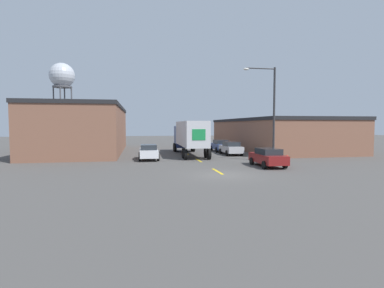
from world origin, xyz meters
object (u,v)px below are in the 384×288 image
Objects in this scene: parked_car_left_far at (149,152)px; street_lamp at (270,107)px; fire_hydrant at (287,161)px; parked_car_right_far at (220,145)px; parked_car_right_near at (268,157)px; semi_truck at (189,135)px; water_tower at (62,77)px; parked_car_right_mid at (231,148)px.

street_lamp is (11.41, -3.53, 4.39)m from parked_car_left_far.
fire_hydrant is (11.46, -6.87, -0.34)m from parked_car_left_far.
parked_car_right_far is at bearing 39.52° from parked_car_left_far.
parked_car_right_far is 12.47m from street_lamp.
parked_car_left_far is 1.00× the size of parked_car_right_near.
street_lamp is (1.69, 3.32, 4.39)m from parked_car_right_near.
street_lamp is at bearing -81.66° from parked_car_right_far.
street_lamp reaches higher than fire_hydrant.
fire_hydrant is at bearing -89.17° from street_lamp.
semi_truck is 13.03× the size of fire_hydrant.
street_lamp reaches higher than parked_car_right_far.
water_tower is (-16.65, 36.68, 12.82)m from parked_car_left_far.
parked_car_right_mid is 1.00× the size of parked_car_right_near.
semi_truck is 10.52m from street_lamp.
fire_hydrant is (1.74, -10.28, -0.34)m from parked_car_right_mid.
parked_car_right_mid is 0.48× the size of street_lamp.
parked_car_right_near is at bearing -65.84° from semi_truck.
parked_car_right_far is 41.00m from water_tower.
fire_hydrant is (1.74, -0.02, -0.34)m from parked_car_right_near.
fire_hydrant is (6.58, -11.09, -1.89)m from semi_truck.
parked_car_right_far is 0.48× the size of street_lamp.
parked_car_left_far is 11.89m from parked_car_right_near.
parked_car_right_far is 12.60m from parked_car_left_far.
water_tower reaches higher than parked_car_left_far.
semi_truck is 1.36× the size of street_lamp.
semi_truck reaches higher than fire_hydrant.
parked_car_right_far and parked_car_left_far have the same top height.
parked_car_right_far is at bearing -47.39° from water_tower.
parked_car_right_far is at bearing 96.67° from fire_hydrant.
parked_car_right_mid is 4.63× the size of fire_hydrant.
parked_car_right_mid is 10.30m from parked_car_left_far.
water_tower is at bearing 128.40° from parked_car_right_mid.
parked_car_right_mid is (0.00, -4.61, 0.00)m from parked_car_right_far.
semi_truck is 6.35m from parked_car_right_far.
parked_car_right_near is at bearing 179.19° from fire_hydrant.
semi_truck is at bearing -56.45° from water_tower.
semi_truck reaches higher than parked_car_left_far.
parked_car_right_far is 14.99m from fire_hydrant.
parked_car_right_mid is at bearing 19.31° from parked_car_left_far.
parked_car_right_mid is 0.26× the size of water_tower.
parked_car_right_mid is 1.00× the size of parked_car_left_far.
water_tower is 53.48m from fire_hydrant.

